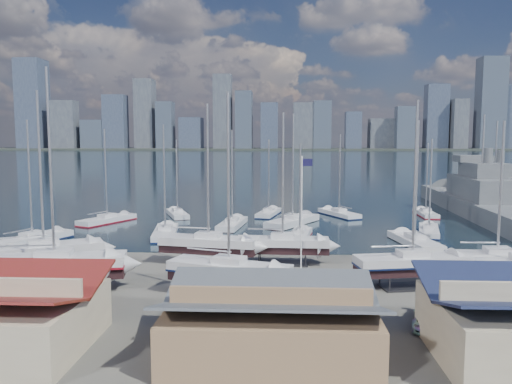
# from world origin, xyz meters

# --- Properties ---
(ground) EXTENTS (1400.00, 1400.00, 0.00)m
(ground) POSITION_xyz_m (0.00, -10.00, 0.00)
(ground) COLOR #605E59
(ground) RESTS_ON ground
(water) EXTENTS (1400.00, 600.00, 0.40)m
(water) POSITION_xyz_m (0.00, 300.00, -0.15)
(water) COLOR #192A39
(water) RESTS_ON ground
(far_shore) EXTENTS (1400.00, 80.00, 2.20)m
(far_shore) POSITION_xyz_m (0.00, 560.00, 1.10)
(far_shore) COLOR #2D332D
(far_shore) RESTS_ON ground
(skyline) EXTENTS (639.14, 43.80, 107.69)m
(skyline) POSITION_xyz_m (-7.83, 553.76, 39.09)
(skyline) COLOR #475166
(skyline) RESTS_ON far_shore
(shed_grey) EXTENTS (12.60, 8.40, 4.17)m
(shed_grey) POSITION_xyz_m (0.00, -26.00, 2.15)
(shed_grey) COLOR #8C6B4C
(shed_grey) RESTS_ON ground
(sailboat_cradle_0) EXTENTS (10.71, 7.71, 17.04)m
(sailboat_cradle_0) POSITION_xyz_m (-21.49, -9.60, 2.12)
(sailboat_cradle_0) COLOR #2D2D33
(sailboat_cradle_0) RESTS_ON ground
(sailboat_cradle_1) EXTENTS (11.90, 5.36, 18.38)m
(sailboat_cradle_1) POSITION_xyz_m (-18.17, -14.57, 2.19)
(sailboat_cradle_1) COLOR #2D2D33
(sailboat_cradle_1) RESTS_ON ground
(sailboat_cradle_2) EXTENTS (10.20, 4.39, 16.11)m
(sailboat_cradle_2) POSITION_xyz_m (-6.77, -4.79, 2.08)
(sailboat_cradle_2) COLOR #2D2D33
(sailboat_cradle_2) RESTS_ON ground
(sailboat_cradle_3) EXTENTS (10.44, 5.95, 16.25)m
(sailboat_cradle_3) POSITION_xyz_m (-3.57, -15.24, 2.08)
(sailboat_cradle_3) COLOR #2D2D33
(sailboat_cradle_3) RESTS_ON ground
(sailboat_cradle_4) EXTENTS (9.38, 2.86, 15.26)m
(sailboat_cradle_4) POSITION_xyz_m (0.72, -4.36, 2.04)
(sailboat_cradle_4) COLOR #2D2D33
(sailboat_cradle_4) RESTS_ON ground
(sailboat_cradle_5) EXTENTS (10.14, 4.54, 15.85)m
(sailboat_cradle_5) POSITION_xyz_m (11.75, -11.91, 2.06)
(sailboat_cradle_5) COLOR #2D2D33
(sailboat_cradle_5) RESTS_ON ground
(sailboat_cradle_6) EXTENTS (8.73, 2.48, 14.23)m
(sailboat_cradle_6) POSITION_xyz_m (19.84, -9.47, 1.98)
(sailboat_cradle_6) COLOR #2D2D33
(sailboat_cradle_6) RESTS_ON ground
(sailboat_moored_0) EXTENTS (6.76, 10.77, 15.62)m
(sailboat_moored_0) POSITION_xyz_m (-29.69, 4.13, 0.31)
(sailboat_moored_0) COLOR black
(sailboat_moored_0) RESTS_ON water
(sailboat_moored_1) EXTENTS (6.95, 10.12, 14.84)m
(sailboat_moored_1) POSITION_xyz_m (-25.84, 19.33, 0.31)
(sailboat_moored_1) COLOR black
(sailboat_moored_1) RESTS_ON water
(sailboat_moored_2) EXTENTS (5.49, 9.02, 13.19)m
(sailboat_moored_2) POSITION_xyz_m (-16.52, 26.16, 0.32)
(sailboat_moored_2) COLOR black
(sailboat_moored_2) RESTS_ON water
(sailboat_moored_3) EXTENTS (4.40, 10.47, 15.18)m
(sailboat_moored_3) POSITION_xyz_m (-14.55, 9.37, 0.31)
(sailboat_moored_3) COLOR black
(sailboat_moored_3) RESTS_ON water
(sailboat_moored_4) EXTENTS (3.84, 9.92, 14.59)m
(sailboat_moored_4) POSITION_xyz_m (-6.51, 16.65, 0.32)
(sailboat_moored_4) COLOR black
(sailboat_moored_4) RESTS_ON water
(sailboat_moored_5) EXTENTS (4.27, 9.15, 13.20)m
(sailboat_moored_5) POSITION_xyz_m (-1.56, 27.94, 0.31)
(sailboat_moored_5) COLOR black
(sailboat_moored_5) RESTS_ON water
(sailboat_moored_6) EXTENTS (3.74, 8.70, 12.60)m
(sailboat_moored_6) POSITION_xyz_m (2.92, 8.92, 0.31)
(sailboat_moored_6) COLOR black
(sailboat_moored_6) RESTS_ON water
(sailboat_moored_7) EXTENTS (8.48, 11.39, 17.12)m
(sailboat_moored_7) POSITION_xyz_m (2.23, 19.00, 0.32)
(sailboat_moored_7) COLOR black
(sailboat_moored_7) RESTS_ON water
(sailboat_moored_8) EXTENTS (6.52, 9.60, 14.06)m
(sailboat_moored_8) POSITION_xyz_m (10.04, 27.83, 0.31)
(sailboat_moored_8) COLOR black
(sailboat_moored_8) RESTS_ON water
(sailboat_moored_9) EXTENTS (4.49, 10.61, 15.53)m
(sailboat_moored_9) POSITION_xyz_m (16.48, 5.33, 0.32)
(sailboat_moored_9) COLOR black
(sailboat_moored_9) RESTS_ON water
(sailboat_moored_10) EXTENTS (4.66, 9.22, 13.28)m
(sailboat_moored_10) POSITION_xyz_m (20.30, 12.82, 0.31)
(sailboat_moored_10) COLOR black
(sailboat_moored_10) RESTS_ON water
(sailboat_moored_11) EXTENTS (2.53, 8.48, 12.61)m
(sailboat_moored_11) POSITION_xyz_m (24.45, 29.03, 0.31)
(sailboat_moored_11) COLOR black
(sailboat_moored_11) RESTS_ON water
(naval_ship_east) EXTENTS (10.12, 50.31, 18.50)m
(naval_ship_east) POSITION_xyz_m (34.03, 31.10, 1.67)
(naval_ship_east) COLOR #585C62
(naval_ship_east) RESTS_ON water
(naval_ship_west) EXTENTS (7.86, 38.87, 17.48)m
(naval_ship_west) POSITION_xyz_m (41.29, 43.40, 1.67)
(naval_ship_west) COLOR #585C62
(naval_ship_west) RESTS_ON water
(car_a) EXTENTS (2.07, 4.18, 1.37)m
(car_a) POSITION_xyz_m (-13.61, -18.60, 0.69)
(car_a) COLOR gray
(car_a) RESTS_ON ground
(car_b) EXTENTS (4.43, 2.46, 1.38)m
(car_b) POSITION_xyz_m (-4.29, -20.80, 0.69)
(car_b) COLOR gray
(car_b) RESTS_ON ground
(car_c) EXTENTS (4.30, 5.77, 1.46)m
(car_c) POSITION_xyz_m (-3.09, -19.56, 0.73)
(car_c) COLOR gray
(car_c) RESTS_ON ground
(car_d) EXTENTS (3.74, 5.71, 1.54)m
(car_d) POSITION_xyz_m (10.78, -20.66, 0.77)
(car_d) COLOR gray
(car_d) RESTS_ON ground
(flagpole) EXTENTS (0.99, 0.12, 11.14)m
(flagpole) POSITION_xyz_m (2.46, -9.73, 6.36)
(flagpole) COLOR white
(flagpole) RESTS_ON ground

